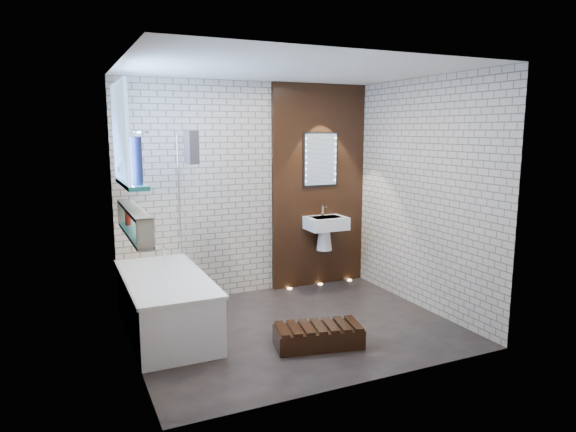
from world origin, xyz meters
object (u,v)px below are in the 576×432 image
bathtub (166,304)px  bath_screen (187,199)px  led_mirror (321,160)px  washbasin (326,228)px  walnut_step (318,337)px

bathtub → bath_screen: (0.35, 0.44, 0.99)m
bath_screen → led_mirror: (1.82, 0.34, 0.37)m
bath_screen → led_mirror: bearing=10.7°
washbasin → led_mirror: led_mirror is taller
bath_screen → walnut_step: 2.04m
washbasin → led_mirror: (0.00, 0.16, 0.86)m
walnut_step → bath_screen: bearing=122.1°
bathtub → walnut_step: bathtub is taller
bath_screen → washbasin: size_ratio=2.41×
led_mirror → walnut_step: 2.52m
washbasin → led_mirror: bearing=90.0°
bathtub → bath_screen: 1.14m
bath_screen → walnut_step: bath_screen is taller
bath_screen → led_mirror: 1.89m
led_mirror → walnut_step: size_ratio=0.86×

